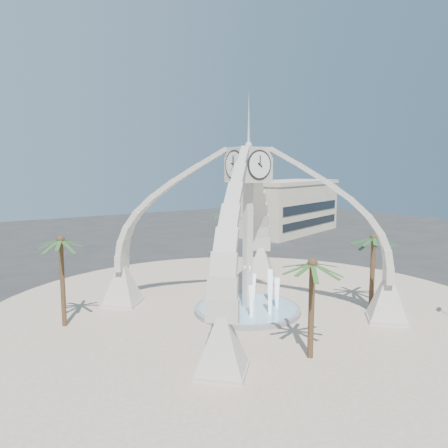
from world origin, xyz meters
TOP-DOWN VIEW (x-y plane):
  - ground at (0.00, 0.00)m, footprint 140.00×140.00m
  - plaza at (0.00, 0.00)m, footprint 40.00×40.00m
  - clock_tower at (-0.00, -0.00)m, footprint 17.94×17.94m
  - fountain at (0.00, 0.00)m, footprint 8.00×8.00m
  - building_ne at (30.00, 28.00)m, footprint 21.87×14.17m
  - palm_east at (8.85, -4.40)m, footprint 4.65×4.65m
  - palm_west at (-12.18, 4.74)m, footprint 4.60×4.60m
  - palm_north at (8.78, 15.53)m, footprint 4.67×4.67m
  - palm_south at (-1.83, -8.35)m, footprint 4.08×4.08m

SIDE VIEW (x-z plane):
  - ground at x=0.00m, z-range 0.00..0.00m
  - plaza at x=0.00m, z-range 0.00..0.06m
  - fountain at x=0.00m, z-range -1.52..2.10m
  - building_ne at x=30.00m, z-range 0.01..8.61m
  - palm_east at x=8.85m, z-range 2.32..8.58m
  - palm_south at x=-1.83m, z-range 2.35..8.63m
  - palm_north at x=8.78m, z-range 2.49..9.05m
  - palm_west at x=-12.18m, z-range 2.60..9.33m
  - clock_tower at x=0.00m, z-range -1.66..14.64m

